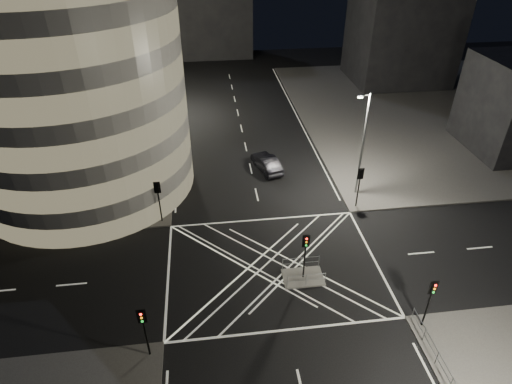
{
  "coord_description": "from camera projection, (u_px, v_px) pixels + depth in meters",
  "views": [
    {
      "loc": [
        -4.39,
        -23.88,
        23.01
      ],
      "look_at": [
        -0.58,
        5.99,
        3.0
      ],
      "focal_mm": 30.0,
      "sensor_mm": 36.0,
      "label": 1
    }
  ],
  "objects": [
    {
      "name": "ground",
      "position": [
        273.0,
        266.0,
        32.93
      ],
      "size": [
        120.0,
        120.0,
        0.0
      ],
      "primitive_type": "plane",
      "color": "black",
      "rests_on": "ground"
    },
    {
      "name": "sidewalk_far_left",
      "position": [
        4.0,
        134.0,
        52.14
      ],
      "size": [
        42.0,
        42.0,
        0.15
      ],
      "primitive_type": "cube",
      "color": "#4C4A47",
      "rests_on": "ground"
    },
    {
      "name": "sidewalk_far_right",
      "position": [
        451.0,
        110.0,
        58.25
      ],
      "size": [
        42.0,
        42.0,
        0.15
      ],
      "primitive_type": "cube",
      "color": "#4C4A47",
      "rests_on": "ground"
    },
    {
      "name": "central_island",
      "position": [
        303.0,
        277.0,
        31.86
      ],
      "size": [
        3.0,
        2.0,
        0.15
      ],
      "primitive_type": "cube",
      "color": "slate",
      "rests_on": "ground"
    },
    {
      "name": "office_tower_curved",
      "position": [
        21.0,
        44.0,
        39.22
      ],
      "size": [
        30.0,
        29.0,
        27.2
      ],
      "color": "gray",
      "rests_on": "sidewalk_far_left"
    },
    {
      "name": "office_block_rear",
      "position": [
        70.0,
        11.0,
        59.13
      ],
      "size": [
        24.0,
        16.0,
        22.0
      ],
      "primitive_type": "cube",
      "color": "gray",
      "rests_on": "sidewalk_far_left"
    },
    {
      "name": "building_right_far",
      "position": [
        402.0,
        30.0,
        64.47
      ],
      "size": [
        14.0,
        12.0,
        15.0
      ],
      "primitive_type": "cube",
      "color": "black",
      "rests_on": "sidewalk_far_right"
    },
    {
      "name": "building_far_end",
      "position": [
        200.0,
        4.0,
        75.44
      ],
      "size": [
        18.0,
        8.0,
        18.0
      ],
      "primitive_type": "cube",
      "color": "black",
      "rests_on": "ground"
    },
    {
      "name": "tree_a",
      "position": [
        137.0,
        167.0,
        36.79
      ],
      "size": [
        4.46,
        4.46,
        6.88
      ],
      "color": "black",
      "rests_on": "sidewalk_far_left"
    },
    {
      "name": "tree_b",
      "position": [
        144.0,
        136.0,
        41.76
      ],
      "size": [
        4.46,
        4.46,
        6.85
      ],
      "color": "black",
      "rests_on": "sidewalk_far_left"
    },
    {
      "name": "tree_c",
      "position": [
        149.0,
        112.0,
        46.71
      ],
      "size": [
        4.16,
        4.16,
        6.7
      ],
      "color": "black",
      "rests_on": "sidewalk_far_left"
    },
    {
      "name": "tree_d",
      "position": [
        152.0,
        87.0,
        51.26
      ],
      "size": [
        5.43,
        5.43,
        8.15
      ],
      "color": "black",
      "rests_on": "sidewalk_far_left"
    },
    {
      "name": "tree_e",
      "position": [
        156.0,
        78.0,
        56.75
      ],
      "size": [
        4.55,
        4.55,
        6.68
      ],
      "color": "black",
      "rests_on": "sidewalk_far_left"
    },
    {
      "name": "traffic_signal_fl",
      "position": [
        158.0,
        194.0,
        36.0
      ],
      "size": [
        0.55,
        0.22,
        4.0
      ],
      "color": "black",
      "rests_on": "sidewalk_far_left"
    },
    {
      "name": "traffic_signal_nl",
      "position": [
        143.0,
        324.0,
        24.77
      ],
      "size": [
        0.55,
        0.22,
        4.0
      ],
      "color": "black",
      "rests_on": "sidewalk_near_left"
    },
    {
      "name": "traffic_signal_fr",
      "position": [
        360.0,
        180.0,
        37.86
      ],
      "size": [
        0.55,
        0.22,
        4.0
      ],
      "color": "black",
      "rests_on": "sidewalk_far_right"
    },
    {
      "name": "traffic_signal_nr",
      "position": [
        431.0,
        295.0,
        26.62
      ],
      "size": [
        0.55,
        0.22,
        4.0
      ],
      "color": "black",
      "rests_on": "sidewalk_near_right"
    },
    {
      "name": "traffic_signal_island",
      "position": [
        305.0,
        248.0,
        30.29
      ],
      "size": [
        0.55,
        0.22,
        4.0
      ],
      "color": "black",
      "rests_on": "central_island"
    },
    {
      "name": "street_lamp_left_near",
      "position": [
        151.0,
        139.0,
        38.78
      ],
      "size": [
        1.25,
        0.25,
        10.0
      ],
      "color": "slate",
      "rests_on": "sidewalk_far_left"
    },
    {
      "name": "street_lamp_left_far",
      "position": [
        162.0,
        75.0,
        53.65
      ],
      "size": [
        1.25,
        0.25,
        10.0
      ],
      "color": "slate",
      "rests_on": "sidewalk_far_left"
    },
    {
      "name": "street_lamp_right_far",
      "position": [
        362.0,
        142.0,
        38.29
      ],
      "size": [
        1.25,
        0.25,
        10.0
      ],
      "color": "slate",
      "rests_on": "sidewalk_far_right"
    },
    {
      "name": "railing_island_south",
      "position": [
        306.0,
        280.0,
        30.77
      ],
      "size": [
        2.8,
        0.06,
        1.1
      ],
      "primitive_type": "cube",
      "color": "slate",
      "rests_on": "central_island"
    },
    {
      "name": "railing_island_north",
      "position": [
        301.0,
        263.0,
        32.26
      ],
      "size": [
        2.8,
        0.06,
        1.1
      ],
      "primitive_type": "cube",
      "color": "slate",
      "rests_on": "central_island"
    },
    {
      "name": "sedan",
      "position": [
        267.0,
        163.0,
        44.68
      ],
      "size": [
        2.98,
        5.22,
        1.63
      ],
      "primitive_type": "imported",
      "rotation": [
        0.0,
        0.0,
        3.41
      ],
      "color": "black",
      "rests_on": "ground"
    }
  ]
}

